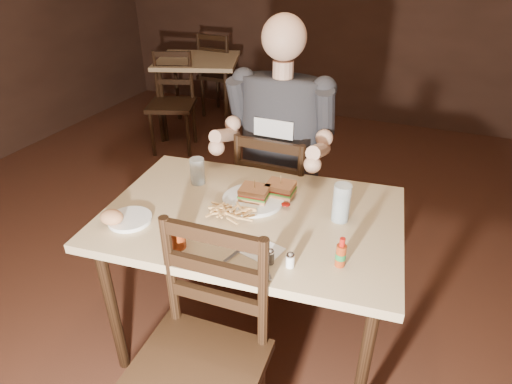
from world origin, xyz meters
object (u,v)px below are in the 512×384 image
at_px(bg_table, 198,67).
at_px(main_table, 252,228).
at_px(syrup_dispenser, 176,236).
at_px(bg_chair_far, 223,74).
at_px(chair_near, 194,374).
at_px(side_plate, 130,220).
at_px(diner, 279,119).
at_px(glass_left, 197,171).
at_px(glass_right, 341,203).
at_px(chair_far, 279,201).
at_px(bg_chair_near, 171,105).
at_px(dinner_plate, 253,200).
at_px(hot_sauce, 341,252).

bearing_deg(bg_table, main_table, -56.42).
height_order(main_table, syrup_dispenser, syrup_dispenser).
height_order(main_table, bg_chair_far, bg_chair_far).
distance_m(chair_near, side_plate, 0.68).
bearing_deg(chair_near, diner, 93.67).
height_order(glass_left, glass_right, glass_right).
xyz_separation_m(chair_far, bg_chair_near, (-1.54, 1.28, -0.01)).
distance_m(bg_chair_near, glass_right, 2.71).
bearing_deg(diner, bg_table, 129.48).
relative_size(glass_right, side_plate, 0.93).
xyz_separation_m(bg_chair_far, side_plate, (1.18, -3.25, 0.30)).
bearing_deg(dinner_plate, bg_chair_near, 131.43).
relative_size(main_table, dinner_plate, 4.98).
bearing_deg(chair_near, syrup_dispenser, 124.17).
xyz_separation_m(chair_far, bg_chair_far, (-1.54, 2.38, 0.01)).
distance_m(bg_chair_far, dinner_plate, 3.33).
xyz_separation_m(dinner_plate, hot_sauce, (0.46, -0.29, 0.05)).
height_order(bg_table, syrup_dispenser, syrup_dispenser).
bearing_deg(diner, chair_near, -83.89).
relative_size(glass_left, glass_right, 0.77).
height_order(chair_far, dinner_plate, chair_far).
bearing_deg(glass_right, diner, 133.58).
bearing_deg(glass_left, bg_chair_far, 114.21).
bearing_deg(bg_chair_far, dinner_plate, 121.70).
bearing_deg(bg_table, glass_right, -49.80).
relative_size(bg_chair_near, syrup_dispenser, 8.99).
xyz_separation_m(chair_far, dinner_plate, (0.05, -0.53, 0.31)).
distance_m(glass_left, hot_sauce, 0.85).
relative_size(bg_table, bg_chair_near, 1.12).
xyz_separation_m(bg_table, dinner_plate, (1.60, -2.36, 0.10)).
xyz_separation_m(chair_far, chair_near, (0.12, -1.23, 0.02)).
height_order(bg_chair_near, diner, diner).
bearing_deg(glass_left, side_plate, -104.25).
height_order(diner, dinner_plate, diner).
distance_m(dinner_plate, side_plate, 0.54).
xyz_separation_m(chair_far, syrup_dispenser, (-0.09, -0.94, 0.35)).
xyz_separation_m(bg_chair_near, diner, (1.54, -1.34, 0.54)).
bearing_deg(chair_far, bg_chair_far, -56.89).
relative_size(chair_far, chair_near, 0.96).
height_order(glass_right, syrup_dispenser, glass_right).
bearing_deg(main_table, glass_right, 14.89).
height_order(hot_sauce, syrup_dispenser, hot_sauce).
xyz_separation_m(chair_far, side_plate, (-0.37, -0.87, 0.31)).
height_order(main_table, chair_far, chair_far).
relative_size(chair_far, side_plate, 5.21).
relative_size(main_table, chair_near, 1.38).
height_order(dinner_plate, hot_sauce, hot_sauce).
bearing_deg(main_table, hot_sauce, -24.62).
distance_m(bg_chair_far, glass_left, 3.14).
bearing_deg(diner, main_table, -81.52).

